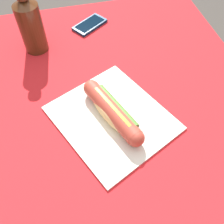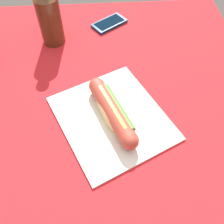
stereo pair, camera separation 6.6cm
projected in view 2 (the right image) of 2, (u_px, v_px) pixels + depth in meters
ground_plane at (103, 207)px, 1.29m from camera, size 6.00×6.00×0.00m
dining_table at (98, 147)px, 0.78m from camera, size 1.15×0.98×0.77m
paper_wrapper at (112, 118)px, 0.68m from camera, size 0.38×0.36×0.01m
hot_dog at (112, 111)px, 0.66m from camera, size 0.23×0.12×0.05m
cell_phone at (109, 23)px, 0.92m from camera, size 0.12×0.14×0.01m
soda_bottle at (49, 17)px, 0.80m from camera, size 0.08×0.08×0.21m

